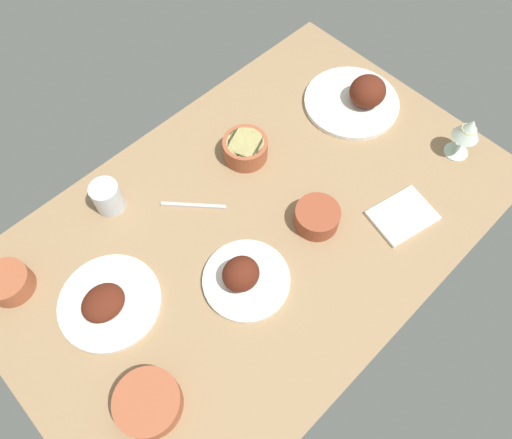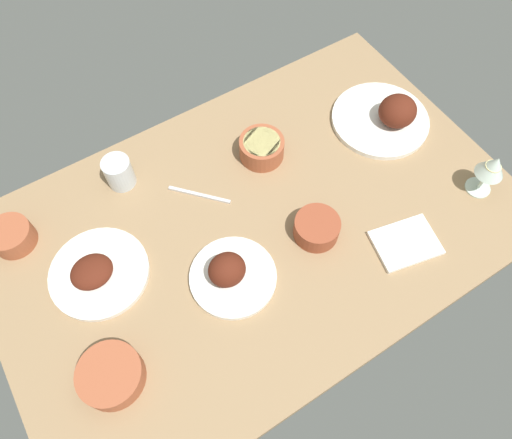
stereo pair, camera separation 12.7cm
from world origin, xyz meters
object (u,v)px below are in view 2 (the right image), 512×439
bowl_cream (11,236)px  wine_glass (492,168)px  bowl_onions (317,228)px  plate_near_viewer (388,116)px  folded_napkin (406,243)px  water_tumbler (119,172)px  fork_loose (199,195)px  bowl_potatoes (262,148)px  bowl_pasta (111,375)px  plate_center_main (97,272)px  plate_far_side (230,274)px

bowl_cream → wine_glass: (-115.28, 53.07, 6.74)cm
bowl_onions → plate_near_viewer: bearing=-154.1°
plate_near_viewer → folded_napkin: bearing=57.4°
water_tumbler → fork_loose: size_ratio=0.50×
folded_napkin → bowl_potatoes: bearing=-69.8°
water_tumbler → bowl_pasta: bearing=63.4°
plate_near_viewer → bowl_cream: 110.75cm
bowl_potatoes → water_tumbler: bearing=-19.0°
plate_center_main → bowl_cream: (14.56, -20.68, 1.33)cm
plate_center_main → water_tumbler: water_tumbler is taller
bowl_pasta → fork_loose: bowl_pasta is taller
plate_far_side → bowl_pasta: size_ratio=1.50×
bowl_cream → bowl_potatoes: bearing=171.2°
plate_near_viewer → bowl_cream: size_ratio=2.62×
plate_center_main → water_tumbler: size_ratio=2.81×
bowl_onions → wine_glass: size_ratio=0.86×
plate_near_viewer → bowl_onions: size_ratio=2.45×
plate_center_main → plate_near_viewer: size_ratio=0.86×
bowl_onions → water_tumbler: (36.58, -42.74, 1.33)cm
bowl_pasta → bowl_cream: bearing=-80.8°
bowl_onions → fork_loose: 33.93cm
folded_napkin → fork_loose: (38.63, -42.13, -0.20)cm
plate_center_main → bowl_potatoes: size_ratio=1.95×
plate_center_main → plate_far_side: bearing=146.4°
plate_center_main → bowl_onions: plate_center_main is taller
bowl_cream → bowl_potatoes: 70.93cm
plate_far_side → bowl_onions: size_ratio=1.84×
water_tumbler → folded_napkin: 79.82cm
plate_center_main → bowl_onions: bearing=159.9°
plate_far_side → bowl_cream: size_ratio=1.97×
plate_far_side → fork_loose: (-5.27, -25.89, -2.55)cm
plate_center_main → bowl_onions: 57.28cm
bowl_cream → plate_near_viewer: bearing=169.2°
plate_near_viewer → bowl_pasta: (101.32, 25.39, 0.10)cm
folded_napkin → bowl_pasta: bearing=-6.8°
bowl_cream → bowl_pasta: (-7.47, 46.14, -0.08)cm
bowl_cream → wine_glass: 127.09cm
bowl_onions → wine_glass: 49.10cm
plate_near_viewer → bowl_potatoes: bearing=-14.4°
folded_napkin → wine_glass: bearing=-175.1°
wine_glass → water_tumbler: bearing=-33.6°
plate_near_viewer → water_tumbler: (77.03, -23.13, 1.49)cm
bowl_onions → bowl_cream: size_ratio=1.07×
plate_far_side → bowl_potatoes: (-27.48, -28.48, 0.50)cm
plate_near_viewer → bowl_onions: bearing=25.9°
bowl_pasta → water_tumbler: size_ratio=1.64×
bowl_potatoes → wine_glass: bearing=136.9°
bowl_onions → plate_far_side: bearing=-2.3°
plate_near_viewer → plate_far_side: plate_near_viewer is taller
plate_far_side → wine_glass: 74.28cm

